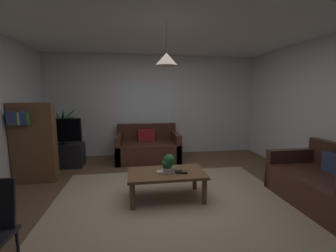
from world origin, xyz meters
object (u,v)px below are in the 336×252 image
at_px(tv_stand, 62,155).
at_px(couch_under_window, 148,148).
at_px(tv, 59,131).
at_px(potted_plant_on_table, 168,164).
at_px(coffee_table, 167,176).
at_px(pendant_lamp, 166,59).
at_px(potted_palm_corner, 63,137).
at_px(remote_on_table_0, 176,171).
at_px(couch_right_side, 326,186).
at_px(book_on_table_0, 162,172).
at_px(bookshelf_corner, 33,142).
at_px(remote_on_table_1, 182,173).

bearing_deg(tv_stand, couch_under_window, 7.33).
bearing_deg(tv, potted_plant_on_table, -41.56).
distance_m(coffee_table, potted_plant_on_table, 0.20).
bearing_deg(pendant_lamp, coffee_table, 167.66).
bearing_deg(potted_palm_corner, remote_on_table_0, -45.20).
height_order(potted_palm_corner, pendant_lamp, pendant_lamp).
xyz_separation_m(couch_right_side, remote_on_table_0, (-2.05, 0.50, 0.15)).
xyz_separation_m(couch_right_side, book_on_table_0, (-2.26, 0.52, 0.15)).
distance_m(couch_under_window, bookshelf_corner, 2.34).
bearing_deg(potted_plant_on_table, remote_on_table_0, 4.86).
distance_m(tv_stand, pendant_lamp, 3.23).
distance_m(couch_right_side, potted_plant_on_table, 2.23).
distance_m(couch_right_side, remote_on_table_1, 2.02).
relative_size(couch_under_window, bookshelf_corner, 1.03).
relative_size(couch_right_side, pendant_lamp, 2.46).
xyz_separation_m(potted_plant_on_table, potted_palm_corner, (-2.12, 2.27, 0.02)).
bearing_deg(tv, remote_on_table_1, -39.91).
bearing_deg(tv_stand, pendant_lamp, -41.78).
bearing_deg(remote_on_table_1, remote_on_table_0, -117.77).
bearing_deg(book_on_table_0, bookshelf_corner, 155.21).
height_order(couch_right_side, remote_on_table_1, couch_right_side).
xyz_separation_m(remote_on_table_1, potted_palm_corner, (-2.32, 2.32, 0.15)).
bearing_deg(couch_under_window, tv_stand, -172.67).
xyz_separation_m(tv_stand, bookshelf_corner, (-0.19, -0.82, 0.47)).
relative_size(coffee_table, remote_on_table_0, 7.04).
height_order(remote_on_table_1, potted_palm_corner, potted_palm_corner).
height_order(remote_on_table_1, bookshelf_corner, bookshelf_corner).
xyz_separation_m(coffee_table, potted_plant_on_table, (0.02, -0.03, 0.20)).
bearing_deg(book_on_table_0, pendant_lamp, 1.54).
distance_m(book_on_table_0, remote_on_table_0, 0.21).
distance_m(couch_under_window, remote_on_table_1, 2.16).
distance_m(remote_on_table_0, bookshelf_corner, 2.56).
bearing_deg(tv, couch_right_side, -28.67).
relative_size(couch_under_window, tv, 1.65).
relative_size(potted_plant_on_table, tv_stand, 0.31).
distance_m(tv_stand, bookshelf_corner, 0.96).
distance_m(book_on_table_0, potted_palm_corner, 3.03).
bearing_deg(couch_under_window, potted_palm_corner, 174.06).
height_order(potted_plant_on_table, tv_stand, potted_plant_on_table).
bearing_deg(pendant_lamp, tv, 138.56).
height_order(remote_on_table_1, pendant_lamp, pendant_lamp).
height_order(couch_under_window, coffee_table, couch_under_window).
bearing_deg(couch_right_side, potted_plant_on_table, -102.80).
height_order(couch_under_window, potted_plant_on_table, couch_under_window).
distance_m(book_on_table_0, tv, 2.65).
distance_m(couch_under_window, book_on_table_0, 2.04).
distance_m(couch_under_window, potted_palm_corner, 1.98).
bearing_deg(potted_plant_on_table, tv, 138.44).
bearing_deg(tv, couch_under_window, 7.98).
height_order(potted_plant_on_table, potted_palm_corner, potted_palm_corner).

